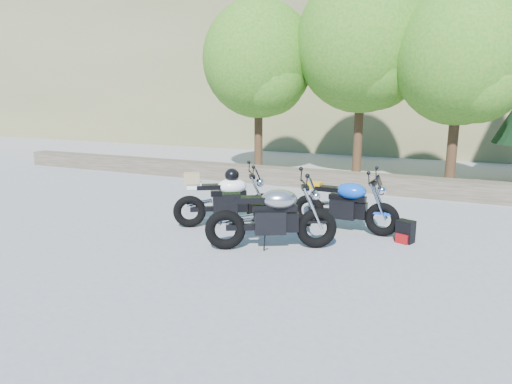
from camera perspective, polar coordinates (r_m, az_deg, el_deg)
ground at (r=8.43m, az=-4.06°, el=-6.18°), size 90.00×90.00×0.00m
stone_wall at (r=13.32m, az=7.18°, el=1.67°), size 22.00×0.55×0.50m
hillside at (r=35.38m, az=24.06°, el=19.00°), size 80.00×30.00×15.00m
tree_decid_left at (r=15.50m, az=0.59°, el=15.78°), size 3.67×3.67×5.62m
tree_decid_mid at (r=14.93m, az=13.49°, el=17.16°), size 4.08×4.08×6.24m
tree_decid_right at (r=14.00m, az=24.57°, el=14.56°), size 3.54×3.54×5.41m
silver_bike at (r=7.88m, az=2.04°, el=-3.19°), size 2.13×1.21×1.16m
white_bike at (r=9.27m, az=-3.83°, el=-0.75°), size 1.89×1.30×1.19m
blue_bike at (r=9.06m, az=11.10°, el=-1.65°), size 2.13×0.68×1.07m
backpack at (r=8.74m, az=18.14°, el=-4.75°), size 0.36×0.34×0.41m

